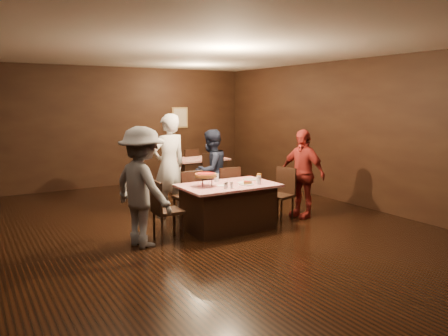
{
  "coord_description": "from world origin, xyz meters",
  "views": [
    {
      "loc": [
        -2.94,
        -5.93,
        2.16
      ],
      "look_at": [
        0.91,
        0.49,
        1.0
      ],
      "focal_mm": 35.0,
      "sensor_mm": 36.0,
      "label": 1
    }
  ],
  "objects_px": {
    "chair_back_near": "(213,174)",
    "glass_back": "(217,178)",
    "chair_end_right": "(280,194)",
    "glass_amber": "(259,177)",
    "chair_end_left": "(168,210)",
    "diner_grey_knit": "(142,187)",
    "chair_back_far": "(188,167)",
    "pizza_stand": "(206,175)",
    "plate_empty": "(250,180)",
    "chair_far_left": "(187,196)",
    "diner_white_jacket": "(169,166)",
    "glass_front_right": "(259,180)",
    "main_table": "(228,207)",
    "back_table": "(199,174)",
    "diner_navy_hoodie": "(211,171)",
    "chair_far_right": "(225,191)",
    "diner_red_shirt": "(302,174)"
  },
  "relations": [
    {
      "from": "chair_back_near",
      "to": "glass_back",
      "type": "xyz_separation_m",
      "value": [
        -1.19,
        -2.22,
        0.37
      ]
    },
    {
      "from": "chair_end_right",
      "to": "glass_amber",
      "type": "relative_size",
      "value": 6.79
    },
    {
      "from": "chair_end_left",
      "to": "diner_grey_knit",
      "type": "bearing_deg",
      "value": 101.17
    },
    {
      "from": "glass_amber",
      "to": "chair_back_far",
      "type": "bearing_deg",
      "value": 82.05
    },
    {
      "from": "pizza_stand",
      "to": "plate_empty",
      "type": "bearing_deg",
      "value": 6.01
    },
    {
      "from": "plate_empty",
      "to": "chair_far_left",
      "type": "bearing_deg",
      "value": 147.72
    },
    {
      "from": "diner_grey_knit",
      "to": "pizza_stand",
      "type": "bearing_deg",
      "value": -100.25
    },
    {
      "from": "diner_grey_knit",
      "to": "chair_end_right",
      "type": "bearing_deg",
      "value": -104.99
    },
    {
      "from": "chair_end_left",
      "to": "diner_white_jacket",
      "type": "xyz_separation_m",
      "value": [
        0.58,
        1.25,
        0.49
      ]
    },
    {
      "from": "pizza_stand",
      "to": "glass_front_right",
      "type": "distance_m",
      "value": 0.91
    },
    {
      "from": "diner_grey_knit",
      "to": "pizza_stand",
      "type": "xyz_separation_m",
      "value": [
        1.14,
        0.13,
        0.06
      ]
    },
    {
      "from": "glass_front_right",
      "to": "diner_grey_knit",
      "type": "bearing_deg",
      "value": 175.07
    },
    {
      "from": "chair_far_left",
      "to": "glass_amber",
      "type": "relative_size",
      "value": 6.79
    },
    {
      "from": "chair_back_near",
      "to": "pizza_stand",
      "type": "distance_m",
      "value": 2.95
    },
    {
      "from": "main_table",
      "to": "chair_far_left",
      "type": "bearing_deg",
      "value": 118.07
    },
    {
      "from": "main_table",
      "to": "chair_end_right",
      "type": "bearing_deg",
      "value": 0.0
    },
    {
      "from": "back_table",
      "to": "diner_grey_knit",
      "type": "distance_m",
      "value": 4.28
    },
    {
      "from": "chair_end_right",
      "to": "diner_navy_hoodie",
      "type": "distance_m",
      "value": 1.45
    },
    {
      "from": "diner_grey_knit",
      "to": "glass_amber",
      "type": "xyz_separation_m",
      "value": [
        2.14,
        0.03,
        -0.05
      ]
    },
    {
      "from": "chair_end_right",
      "to": "plate_empty",
      "type": "bearing_deg",
      "value": -120.19
    },
    {
      "from": "glass_amber",
      "to": "back_table",
      "type": "bearing_deg",
      "value": 80.61
    },
    {
      "from": "plate_empty",
      "to": "diner_white_jacket",
      "type": "bearing_deg",
      "value": 134.06
    },
    {
      "from": "chair_end_left",
      "to": "diner_navy_hoodie",
      "type": "height_order",
      "value": "diner_navy_hoodie"
    },
    {
      "from": "chair_back_near",
      "to": "chair_end_left",
      "type": "bearing_deg",
      "value": -118.54
    },
    {
      "from": "chair_end_left",
      "to": "plate_empty",
      "type": "xyz_separation_m",
      "value": [
        1.65,
        0.15,
        0.3
      ]
    },
    {
      "from": "diner_navy_hoodie",
      "to": "glass_amber",
      "type": "relative_size",
      "value": 11.51
    },
    {
      "from": "chair_far_left",
      "to": "plate_empty",
      "type": "xyz_separation_m",
      "value": [
        0.95,
        -0.6,
        0.3
      ]
    },
    {
      "from": "chair_far_left",
      "to": "chair_far_right",
      "type": "xyz_separation_m",
      "value": [
        0.8,
        -0.0,
        0.0
      ]
    },
    {
      "from": "chair_far_right",
      "to": "chair_back_near",
      "type": "distance_m",
      "value": 1.91
    },
    {
      "from": "back_table",
      "to": "glass_amber",
      "type": "xyz_separation_m",
      "value": [
        -0.54,
        -3.27,
        0.46
      ]
    },
    {
      "from": "main_table",
      "to": "chair_back_far",
      "type": "height_order",
      "value": "chair_back_far"
    },
    {
      "from": "chair_back_near",
      "to": "glass_amber",
      "type": "bearing_deg",
      "value": -88.75
    },
    {
      "from": "glass_back",
      "to": "diner_white_jacket",
      "type": "bearing_deg",
      "value": 116.12
    },
    {
      "from": "chair_end_left",
      "to": "glass_front_right",
      "type": "bearing_deg",
      "value": -98.16
    },
    {
      "from": "diner_white_jacket",
      "to": "diner_red_shirt",
      "type": "bearing_deg",
      "value": 139.56
    },
    {
      "from": "chair_far_right",
      "to": "chair_back_near",
      "type": "xyz_separation_m",
      "value": [
        0.74,
        1.77,
        0.0
      ]
    },
    {
      "from": "chair_end_right",
      "to": "chair_back_far",
      "type": "distance_m",
      "value": 3.82
    },
    {
      "from": "chair_far_right",
      "to": "plate_empty",
      "type": "xyz_separation_m",
      "value": [
        0.15,
        -0.6,
        0.3
      ]
    },
    {
      "from": "back_table",
      "to": "chair_back_near",
      "type": "xyz_separation_m",
      "value": [
        0.0,
        -0.7,
        0.09
      ]
    },
    {
      "from": "pizza_stand",
      "to": "diner_navy_hoodie",
      "type": "bearing_deg",
      "value": 56.96
    },
    {
      "from": "glass_amber",
      "to": "pizza_stand",
      "type": "bearing_deg",
      "value": 174.29
    },
    {
      "from": "chair_back_far",
      "to": "diner_white_jacket",
      "type": "xyz_separation_m",
      "value": [
        -1.66,
        -2.56,
        0.49
      ]
    },
    {
      "from": "chair_end_left",
      "to": "chair_back_far",
      "type": "relative_size",
      "value": 1.0
    },
    {
      "from": "diner_navy_hoodie",
      "to": "chair_end_left",
      "type": "bearing_deg",
      "value": 19.98
    },
    {
      "from": "chair_end_right",
      "to": "diner_red_shirt",
      "type": "bearing_deg",
      "value": 71.81
    },
    {
      "from": "diner_red_shirt",
      "to": "pizza_stand",
      "type": "distance_m",
      "value": 2.0
    },
    {
      "from": "chair_far_left",
      "to": "diner_navy_hoodie",
      "type": "relative_size",
      "value": 0.59
    },
    {
      "from": "chair_far_left",
      "to": "glass_front_right",
      "type": "distance_m",
      "value": 1.36
    },
    {
      "from": "chair_end_right",
      "to": "main_table",
      "type": "bearing_deg",
      "value": -104.93
    },
    {
      "from": "diner_navy_hoodie",
      "to": "chair_far_right",
      "type": "bearing_deg",
      "value": 78.86
    }
  ]
}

